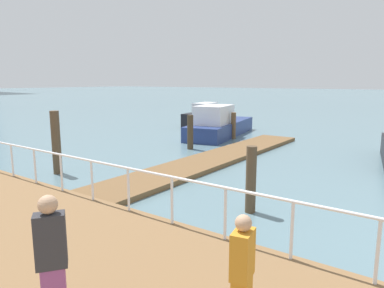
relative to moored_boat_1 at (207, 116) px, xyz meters
The scene contains 11 objects.
ground_plane 15.06m from the moored_boat_1, behind, with size 300.00×300.00×0.00m, color slate.
floating_dock 13.30m from the moored_boat_1, 145.53° to the right, with size 14.87×2.00×0.18m, color brown.
boardwalk_railing 19.87m from the moored_boat_1, 155.22° to the right, with size 0.06×29.44×1.08m.
dock_piling_0 16.57m from the moored_boat_1, 166.55° to the right, with size 0.33×0.33×2.38m, color brown.
dock_piling_1 19.34m from the moored_boat_1, 143.13° to the right, with size 0.28×0.28×1.80m, color brown.
dock_piling_2 10.51m from the moored_boat_1, 151.27° to the right, with size 0.31×0.31×1.77m, color #473826.
dock_piling_3 7.18m from the moored_boat_1, 133.72° to the right, with size 0.30×0.30×1.59m, color brown.
moored_boat_1 is the anchor object (origin of this frame).
moored_boat_2 6.06m from the moored_boat_1, 139.20° to the right, with size 7.67×3.63×2.01m.
pedestrian_0 24.60m from the moored_boat_1, 150.96° to the right, with size 0.42×0.39×1.76m.
pedestrian_1 24.49m from the moored_boat_1, 145.58° to the right, with size 0.40×0.29×1.54m.
Camera 1 is at (-8.85, 2.20, 3.48)m, focal length 33.21 mm.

